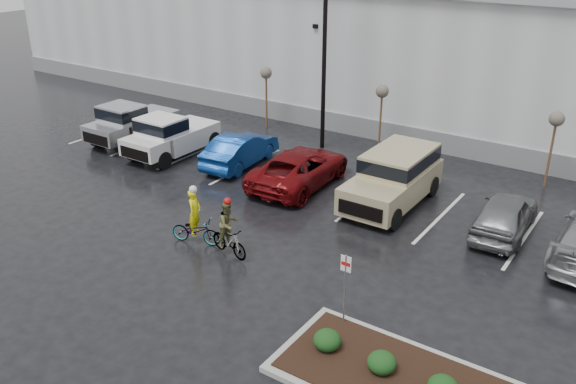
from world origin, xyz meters
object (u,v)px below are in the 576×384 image
Objects in this scene: pickup_silver at (137,121)px; pickup_white at (176,133)px; lamppost at (325,26)px; sapling_west at (266,76)px; car_blue at (240,149)px; sapling_east at (556,123)px; cyclist_olive at (229,234)px; car_red at (300,168)px; fire_lane_sign at (345,282)px; sapling_mid at (382,95)px; car_grey at (505,214)px; cyclist_hivis at (196,225)px; suv_tan at (392,180)px.

pickup_silver is 2.98m from pickup_white.
lamppost reaches higher than sapling_west.
car_blue is at bearing -66.44° from sapling_west.
lamppost is 2.88× the size of sapling_east.
car_red is at bearing 22.63° from cyclist_olive.
pickup_silver is 0.98× the size of car_red.
fire_lane_sign is 1.08× the size of cyclist_olive.
sapling_mid is 1.00× the size of sapling_east.
car_grey is (7.24, -4.97, -2.02)m from sapling_mid.
pickup_white is 8.95m from cyclist_hivis.
sapling_mid is (2.50, 1.00, -2.96)m from lamppost.
sapling_mid is 0.77× the size of car_grey.
suv_tan is at bearing -1.56° from car_grey.
lamppost is 1.81× the size of suv_tan.
suv_tan is at bearing -28.04° from sapling_west.
lamppost is at bearing -73.71° from car_red.
cyclist_hivis is at bearing 85.09° from car_red.
car_red is at bearing 130.07° from fire_lane_sign.
sapling_east is 0.77× the size of car_grey.
sapling_mid reaches higher than fire_lane_sign.
sapling_mid reaches higher than cyclist_olive.
pickup_silver is at bearing -129.05° from sapling_west.
fire_lane_sign is 12.43m from car_blue.
lamppost is 11.73m from cyclist_hivis.
cyclist_hivis reaches higher than car_red.
sapling_east is (14.00, 0.00, 0.00)m from sapling_west.
pickup_white is 2.55× the size of cyclist_olive.
sapling_west and sapling_east have the same top height.
fire_lane_sign is 14.93m from pickup_white.
sapling_east is 16.25m from pickup_white.
car_blue is at bearing -131.06° from sapling_mid.
car_blue is (-4.33, -4.97, -2.01)m from sapling_mid.
car_blue is (-9.63, 7.83, -0.69)m from fire_lane_sign.
lamppost is at bearing -25.02° from car_grey.
fire_lane_sign is (11.80, -12.80, -1.32)m from sapling_west.
sapling_east reaches higher than car_red.
lamppost is 8.28m from suv_tan.
sapling_west is 0.60× the size of car_red.
pickup_silver and pickup_white have the same top height.
pickup_silver is at bearing -154.32° from sapling_mid.
fire_lane_sign reaches higher than cyclist_olive.
lamppost is at bearing -120.68° from car_blue.
sapling_east is at bearing -95.78° from car_grey.
car_red is at bearing -175.34° from suv_tan.
sapling_west is at bearing 151.96° from suv_tan.
sapling_east is at bearing 5.71° from lamppost.
lamppost is 4.19× the size of fire_lane_sign.
lamppost is at bearing 40.69° from pickup_white.
car_blue is (-11.83, -4.97, -2.01)m from sapling_east.
pickup_white is at bearing -0.92° from car_grey.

